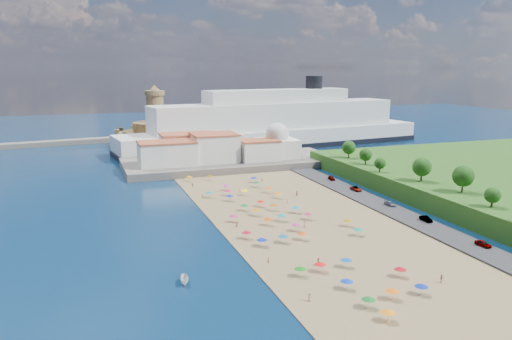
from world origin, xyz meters
name	(u,v)px	position (x,y,z in m)	size (l,w,h in m)	color
ground	(272,215)	(0.00, 0.00, 0.00)	(700.00, 700.00, 0.00)	#071938
terrace	(232,163)	(10.00, 73.00, 1.50)	(90.00, 36.00, 3.00)	#59544C
jetty	(166,153)	(-12.00, 108.00, 1.20)	(18.00, 70.00, 2.40)	#59544C
waterfront_buildings	(201,149)	(-3.05, 73.64, 7.88)	(57.00, 29.00, 11.00)	silver
domed_building	(277,144)	(30.00, 71.00, 8.97)	(16.00, 16.00, 15.00)	silver
fortress	(156,134)	(-12.00, 138.00, 6.68)	(40.00, 40.00, 32.40)	#A07E50
cruise_ship	(277,126)	(47.75, 114.52, 10.91)	(170.17, 46.13, 36.82)	black
beach_parasols	(278,216)	(-1.43, -8.00, 2.15)	(30.64, 114.84, 2.20)	gray
beachgoers	(274,214)	(-0.44, -2.17, 1.12)	(30.89, 94.71, 1.84)	tan
moored_boats	(205,314)	(-32.30, -51.78, 0.79)	(4.19, 32.74, 1.60)	white
parked_cars	(382,200)	(36.00, -0.53, 1.38)	(2.36, 78.02, 1.43)	gray
hillside_trees	(437,174)	(49.30, -8.35, 10.15)	(12.25, 111.13, 7.84)	#382314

